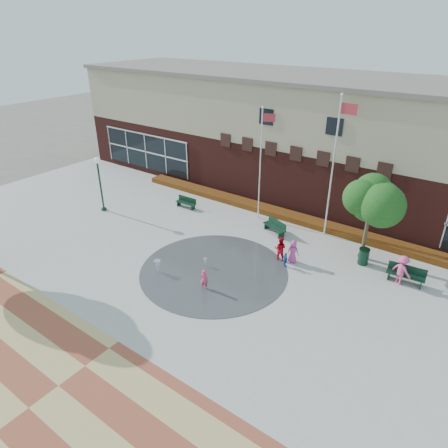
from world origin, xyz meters
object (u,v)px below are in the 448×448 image
Objects in this scene: flagpole_right at (334,161)px; trash_can at (364,256)px; flagpole_left at (261,159)px; child_splash at (204,279)px; bench_left at (186,205)px.

trash_can is at bearing -30.45° from flagpole_right.
child_splash is at bearing -98.37° from flagpole_left.
flagpole_left is at bearing -169.67° from flagpole_right.
flagpole_right is 11.60m from bench_left.
bench_left is (-10.30, -2.32, -4.81)m from flagpole_right.
bench_left is (-5.41, -1.77, -4.13)m from flagpole_left.
flagpole_left is at bearing 16.88° from bench_left.
trash_can is at bearing -33.71° from flagpole_left.
bench_left is at bearing -163.39° from flagpole_right.
child_splash is (7.59, -7.29, 0.31)m from bench_left.
child_splash is (2.18, -9.06, -3.81)m from flagpole_left.
trash_can is at bearing -155.59° from child_splash.
child_splash reaches higher than bench_left.
flagpole_right reaches higher than flagpole_left.
flagpole_right is at bearing 145.62° from trash_can.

